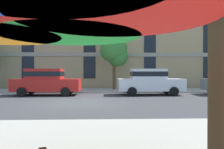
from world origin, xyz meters
TOP-DOWN VIEW (x-y plane):
  - ground_plane at (0.00, 0.00)m, footprint 120.00×120.00m
  - sidewalk_far at (0.00, 6.80)m, footprint 56.00×3.60m
  - apartment_building at (0.00, 14.99)m, footprint 39.27×12.08m
  - sedan_red at (-2.54, 3.70)m, footprint 4.40×1.98m
  - sedan_white at (4.45, 3.70)m, footprint 4.40×1.98m
  - street_tree_middle at (2.29, 7.24)m, footprint 2.39×2.35m

SIDE VIEW (x-z plane):
  - ground_plane at x=0.00m, z-range 0.00..0.00m
  - sidewalk_far at x=0.00m, z-range 0.00..0.12m
  - sedan_red at x=-2.54m, z-range 0.06..1.84m
  - sedan_white at x=4.45m, z-range 0.06..1.84m
  - street_tree_middle at x=2.29m, z-range 1.01..5.50m
  - apartment_building at x=0.00m, z-range 0.00..12.80m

